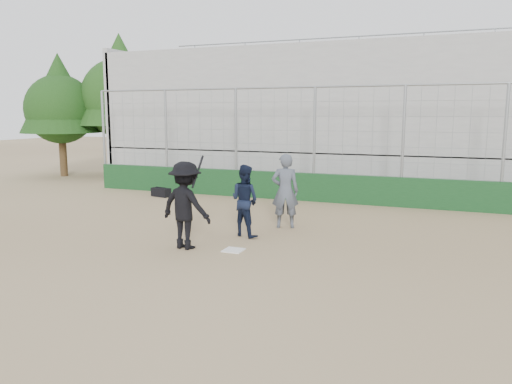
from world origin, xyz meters
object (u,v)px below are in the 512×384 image
(batter_at_plate, at_px, (186,205))
(umpire, at_px, (285,195))
(equipment_bag, at_px, (161,192))
(catcher_crouched, at_px, (245,212))

(batter_at_plate, distance_m, umpire, 3.20)
(umpire, height_order, equipment_bag, umpire)
(catcher_crouched, height_order, umpire, umpire)
(umpire, bearing_deg, batter_at_plate, 44.19)
(catcher_crouched, bearing_deg, umpire, 63.35)
(catcher_crouched, xyz_separation_m, equipment_bag, (-5.30, 4.50, -0.45))
(equipment_bag, bearing_deg, batter_at_plate, -53.46)
(catcher_crouched, distance_m, umpire, 1.48)
(umpire, relative_size, equipment_bag, 2.22)
(batter_at_plate, height_order, catcher_crouched, batter_at_plate)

